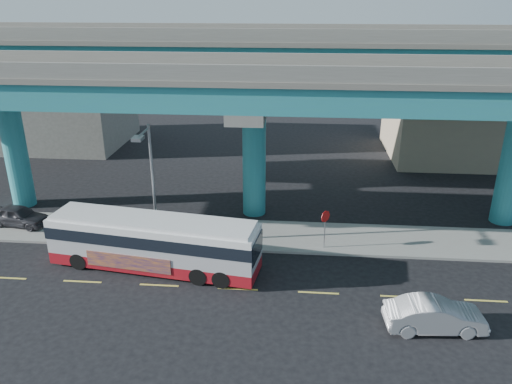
# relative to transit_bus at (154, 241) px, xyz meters

# --- Properties ---
(ground) EXTENTS (120.00, 120.00, 0.00)m
(ground) POSITION_rel_transit_bus_xyz_m (4.63, -1.42, -1.58)
(ground) COLOR black
(ground) RESTS_ON ground
(sidewalk) EXTENTS (70.00, 4.00, 0.15)m
(sidewalk) POSITION_rel_transit_bus_xyz_m (4.63, 4.08, -1.51)
(sidewalk) COLOR gray
(sidewalk) RESTS_ON ground
(lane_markings) EXTENTS (58.00, 0.12, 0.01)m
(lane_markings) POSITION_rel_transit_bus_xyz_m (4.63, -1.72, -1.57)
(lane_markings) COLOR #D8C64C
(lane_markings) RESTS_ON ground
(viaduct) EXTENTS (52.00, 12.40, 11.70)m
(viaduct) POSITION_rel_transit_bus_xyz_m (4.63, 7.69, 7.56)
(viaduct) COLOR teal
(viaduct) RESTS_ON ground
(building_beige) EXTENTS (14.00, 10.23, 7.00)m
(building_beige) POSITION_rel_transit_bus_xyz_m (22.63, 21.56, 1.93)
(building_beige) COLOR tan
(building_beige) RESTS_ON ground
(building_concrete) EXTENTS (12.00, 10.00, 9.00)m
(building_concrete) POSITION_rel_transit_bus_xyz_m (-15.37, 22.58, 2.92)
(building_concrete) COLOR gray
(building_concrete) RESTS_ON ground
(transit_bus) EXTENTS (11.46, 4.02, 2.88)m
(transit_bus) POSITION_rel_transit_bus_xyz_m (0.00, 0.00, 0.00)
(transit_bus) COLOR maroon
(transit_bus) RESTS_ON ground
(sedan) EXTENTS (2.09, 4.51, 1.42)m
(sedan) POSITION_rel_transit_bus_xyz_m (13.56, -4.13, -0.87)
(sedan) COLOR #A5A5A9
(sedan) RESTS_ON ground
(parked_car) EXTENTS (2.72, 4.22, 1.27)m
(parked_car) POSITION_rel_transit_bus_xyz_m (-9.83, 4.12, -0.80)
(parked_car) COLOR #333238
(parked_car) RESTS_ON sidewalk
(street_lamp) EXTENTS (0.50, 2.34, 7.05)m
(street_lamp) POSITION_rel_transit_bus_xyz_m (-0.59, 2.04, 3.20)
(street_lamp) COLOR gray
(street_lamp) RESTS_ON sidewalk
(stop_sign) EXTENTS (0.51, 0.51, 2.30)m
(stop_sign) POSITION_rel_transit_bus_xyz_m (9.06, 2.76, 0.21)
(stop_sign) COLOR gray
(stop_sign) RESTS_ON sidewalk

